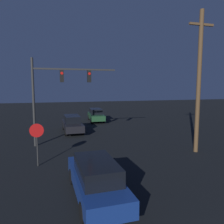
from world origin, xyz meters
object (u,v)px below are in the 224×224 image
Objects in this scene: car_far at (96,115)px; traffic_signal_mast at (56,87)px; utility_pole at (199,80)px; car_near at (96,178)px; car_mid at (72,124)px; stop_sign at (37,136)px.

traffic_signal_mast is at bearing 67.34° from car_far.
utility_pole is at bearing -26.32° from traffic_signal_mast.
car_near is at bearing -151.30° from utility_pole.
traffic_signal_mast reaches higher than car_far.
utility_pole reaches higher than car_mid.
car_near is at bearing 87.67° from car_mid.
car_far is (3.81, 18.67, 0.00)m from car_near.
traffic_signal_mast is 5.24m from stop_sign.
car_far is 0.76× the size of traffic_signal_mast.
traffic_signal_mast is at bearing 96.36° from car_near.
utility_pole is at bearing 129.53° from car_mid.
car_mid and car_far have the same top height.
utility_pole is at bearing -0.32° from stop_sign.
car_near is 4.99m from stop_sign.
car_mid is 6.71m from car_far.
stop_sign is 0.26× the size of utility_pole.
car_far is at bearing 77.01° from car_near.
car_near is 9.66m from utility_pole.
traffic_signal_mast is 9.97m from utility_pole.
car_near is 1.00× the size of car_mid.
utility_pole is (7.41, -8.70, 3.94)m from car_mid.
car_near is 12.94m from car_mid.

